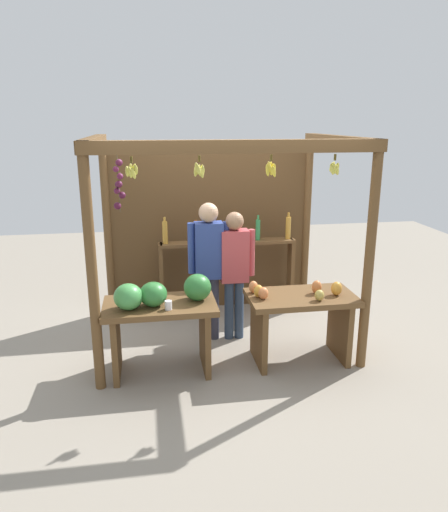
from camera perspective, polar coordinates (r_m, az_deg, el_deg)
ground_plane at (r=5.93m, az=-0.30°, el=-9.43°), size 12.00×12.00×0.00m
market_stall at (r=5.90m, az=-1.03°, el=4.68°), size 2.83×2.06×2.37m
fruit_counter_left at (r=4.92m, az=-7.52°, el=-6.56°), size 1.15×0.64×1.03m
fruit_counter_right at (r=5.22m, az=9.04°, el=-6.68°), size 1.14×0.64×0.90m
bottle_shelf_unit at (r=6.36m, az=0.41°, el=-0.15°), size 1.81×0.22×1.36m
vendor_man at (r=5.51m, az=-1.82°, el=-0.40°), size 0.48×0.22×1.65m
vendor_woman at (r=5.55m, az=1.24°, el=-1.06°), size 0.48×0.21×1.54m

